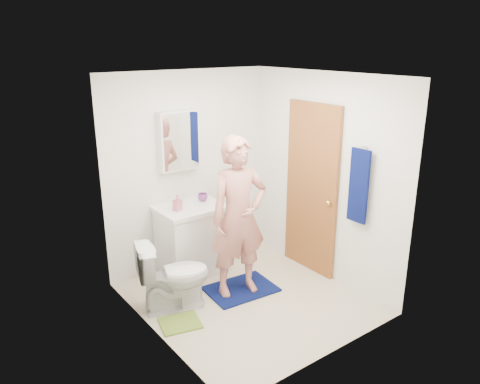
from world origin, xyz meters
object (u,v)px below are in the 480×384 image
object	(u,v)px
towel	(359,186)
toothbrush_cup	(203,197)
medicine_cabinet	(179,141)
vanity_cabinet	(192,241)
toilet	(174,275)
soap_dispenser	(177,203)
man	(239,217)

from	to	relation	value
towel	toothbrush_cup	bearing A→B (deg)	121.64
medicine_cabinet	toothbrush_cup	world-z (taller)	medicine_cabinet
towel	toothbrush_cup	size ratio (longest dim) A/B	6.71
vanity_cabinet	toilet	world-z (taller)	vanity_cabinet
soap_dispenser	man	size ratio (longest dim) A/B	0.10
medicine_cabinet	vanity_cabinet	bearing A→B (deg)	-90.00
medicine_cabinet	toothbrush_cup	distance (m)	0.75
medicine_cabinet	toothbrush_cup	xyz separation A→B (m)	(0.22, -0.15, -0.70)
medicine_cabinet	toothbrush_cup	size ratio (longest dim) A/B	5.87
towel	medicine_cabinet	bearing A→B (deg)	124.61
towel	soap_dispenser	world-z (taller)	towel
towel	toilet	xyz separation A→B (m)	(-1.76, 0.90, -0.87)
soap_dispenser	towel	bearing A→B (deg)	-46.64
medicine_cabinet	toothbrush_cup	bearing A→B (deg)	-34.19
towel	toilet	bearing A→B (deg)	152.92
man	vanity_cabinet	bearing A→B (deg)	113.23
towel	soap_dispenser	bearing A→B (deg)	133.36
vanity_cabinet	soap_dispenser	size ratio (longest dim) A/B	4.35
medicine_cabinet	towel	xyz separation A→B (m)	(1.18, -1.71, -0.35)
towel	soap_dispenser	xyz separation A→B (m)	(-1.37, 1.45, -0.31)
toilet	man	distance (m)	0.91
toothbrush_cup	man	world-z (taller)	man
vanity_cabinet	toilet	size ratio (longest dim) A/B	1.06
vanity_cabinet	soap_dispenser	bearing A→B (deg)	-170.82
medicine_cabinet	toilet	world-z (taller)	medicine_cabinet
vanity_cabinet	man	bearing A→B (deg)	-78.36
toothbrush_cup	toilet	bearing A→B (deg)	-140.05
toilet	man	bearing A→B (deg)	-85.28
toothbrush_cup	man	bearing A→B (deg)	-94.45
toilet	man	size ratio (longest dim) A/B	0.43
toothbrush_cup	medicine_cabinet	bearing A→B (deg)	145.81
soap_dispenser	toothbrush_cup	world-z (taller)	soap_dispenser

